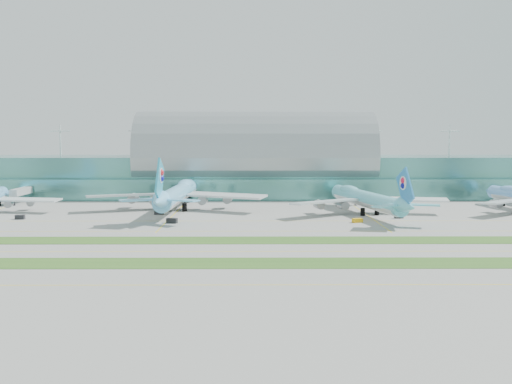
{
  "coord_description": "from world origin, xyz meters",
  "views": [
    {
      "loc": [
        -1.14,
        -163.53,
        31.01
      ],
      "look_at": [
        0.0,
        55.0,
        9.0
      ],
      "focal_mm": 40.0,
      "sensor_mm": 36.0,
      "label": 1
    }
  ],
  "objects": [
    {
      "name": "terminal",
      "position": [
        0.01,
        128.79,
        14.23
      ],
      "size": [
        340.0,
        69.1,
        36.0
      ],
      "color": "#3D7A75",
      "rests_on": "ground"
    },
    {
      "name": "taxiline_d",
      "position": [
        0.0,
        40.0,
        0.01
      ],
      "size": [
        420.0,
        0.35,
        0.01
      ],
      "primitive_type": "cube",
      "color": "yellow",
      "rests_on": "ground"
    },
    {
      "name": "taxiline_c",
      "position": [
        0.0,
        18.0,
        0.01
      ],
      "size": [
        420.0,
        0.35,
        0.01
      ],
      "primitive_type": "cube",
      "color": "yellow",
      "rests_on": "ground"
    },
    {
      "name": "gse_e",
      "position": [
        35.9,
        36.3,
        0.72
      ],
      "size": [
        3.92,
        2.83,
        1.43
      ],
      "primitive_type": "cube",
      "rotation": [
        0.0,
        0.0,
        0.32
      ],
      "color": "#F0AA0E",
      "rests_on": "ground"
    },
    {
      "name": "airliner_c",
      "position": [
        43.02,
        58.24,
        6.28
      ],
      "size": [
        63.75,
        73.39,
        20.37
      ],
      "rotation": [
        0.0,
        0.0,
        0.21
      ],
      "color": "#63CADB",
      "rests_on": "ground"
    },
    {
      "name": "grass_strip_near",
      "position": [
        0.0,
        -28.0,
        0.04
      ],
      "size": [
        420.0,
        12.0,
        0.08
      ],
      "primitive_type": "cube",
      "color": "#2D591E",
      "rests_on": "ground"
    },
    {
      "name": "grass_strip_far",
      "position": [
        0.0,
        2.0,
        0.04
      ],
      "size": [
        420.0,
        12.0,
        0.08
      ],
      "primitive_type": "cube",
      "color": "#2D591E",
      "rests_on": "ground"
    },
    {
      "name": "gse_b",
      "position": [
        -87.07,
        44.69,
        0.79
      ],
      "size": [
        3.4,
        2.08,
        1.58
      ],
      "primitive_type": "cube",
      "rotation": [
        0.0,
        0.0,
        0.06
      ],
      "color": "black",
      "rests_on": "ground"
    },
    {
      "name": "ground",
      "position": [
        0.0,
        0.0,
        0.0
      ],
      "size": [
        700.0,
        700.0,
        0.0
      ],
      "primitive_type": "plane",
      "color": "gray",
      "rests_on": "ground"
    },
    {
      "name": "gse_c",
      "position": [
        -29.75,
        35.09,
        0.88
      ],
      "size": [
        4.09,
        2.74,
        1.77
      ],
      "primitive_type": "cube",
      "rotation": [
        0.0,
        0.0,
        -0.29
      ],
      "color": "black",
      "rests_on": "ground"
    },
    {
      "name": "gse_d",
      "position": [
        -37.84,
        56.72,
        0.75
      ],
      "size": [
        3.6,
        2.08,
        1.49
      ],
      "primitive_type": "cube",
      "rotation": [
        0.0,
        0.0,
        -0.1
      ],
      "color": "black",
      "rests_on": "ground"
    },
    {
      "name": "taxiline_a",
      "position": [
        0.0,
        -48.0,
        0.01
      ],
      "size": [
        420.0,
        0.35,
        0.01
      ],
      "primitive_type": "cube",
      "color": "yellow",
      "rests_on": "ground"
    },
    {
      "name": "gse_f",
      "position": [
        53.22,
        46.48,
        0.78
      ],
      "size": [
        3.37,
        2.07,
        1.56
      ],
      "primitive_type": "cube",
      "rotation": [
        0.0,
        0.0,
        0.17
      ],
      "color": "black",
      "rests_on": "ground"
    },
    {
      "name": "taxiline_b",
      "position": [
        0.0,
        -14.0,
        0.01
      ],
      "size": [
        420.0,
        0.35,
        0.01
      ],
      "primitive_type": "cube",
      "color": "yellow",
      "rests_on": "ground"
    },
    {
      "name": "airliner_b",
      "position": [
        -32.12,
        70.83,
        7.16
      ],
      "size": [
        74.29,
        84.32,
        23.21
      ],
      "rotation": [
        0.0,
        0.0,
        -0.04
      ],
      "color": "#70C6F6",
      "rests_on": "ground"
    }
  ]
}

